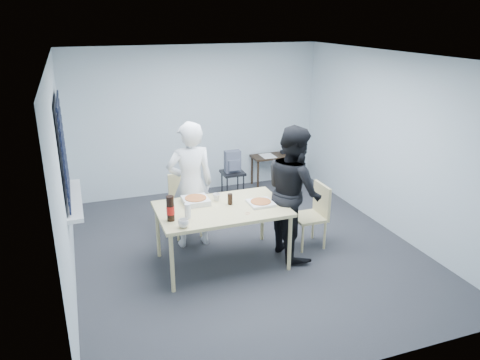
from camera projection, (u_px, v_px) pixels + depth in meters
name	position (u px, v px, depth m)	size (l,w,h in m)	color
room	(65.00, 157.00, 5.67)	(5.00, 5.00, 5.00)	#2A2A2F
dining_table	(222.00, 212.00, 5.90)	(1.61, 1.02, 0.79)	beige
chair_far	(184.00, 200.00, 6.85)	(0.42, 0.42, 0.89)	beige
chair_right	(315.00, 211.00, 6.46)	(0.42, 0.42, 0.89)	beige
person_white	(191.00, 185.00, 6.35)	(0.65, 0.42, 1.77)	white
person_black	(294.00, 192.00, 6.12)	(0.86, 0.47, 1.77)	black
side_table	(275.00, 159.00, 8.80)	(0.87, 0.39, 0.58)	#302015
stool	(233.00, 178.00, 8.07)	(0.38, 0.38, 0.52)	black
backpack	(233.00, 162.00, 7.96)	(0.27, 0.20, 0.37)	slate
pizza_box_a	(196.00, 200.00, 5.99)	(0.32, 0.32, 0.08)	white
pizza_box_b	(261.00, 203.00, 5.97)	(0.31, 0.31, 0.04)	white
mug_a	(183.00, 223.00, 5.32)	(0.12, 0.12, 0.10)	silver
mug_b	(217.00, 197.00, 6.08)	(0.10, 0.10, 0.09)	silver
cola_glass	(230.00, 199.00, 5.95)	(0.06, 0.06, 0.14)	black
soda_bottle	(170.00, 209.00, 5.46)	(0.10, 0.10, 0.31)	black
plastic_cups	(188.00, 211.00, 5.55)	(0.07, 0.07, 0.18)	silver
rubber_band	(247.00, 213.00, 5.70)	(0.06, 0.06, 0.00)	red
papers	(268.00, 156.00, 8.71)	(0.24, 0.33, 0.01)	white
black_box	(285.00, 152.00, 8.87)	(0.14, 0.10, 0.06)	black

